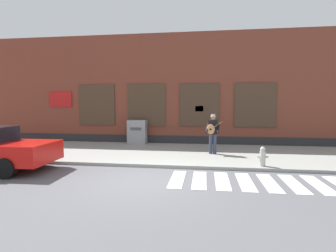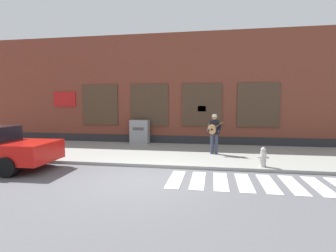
% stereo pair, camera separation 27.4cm
% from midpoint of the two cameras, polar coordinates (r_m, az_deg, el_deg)
% --- Properties ---
extents(ground_plane, '(160.00, 160.00, 0.00)m').
position_cam_midpoint_polar(ground_plane, '(8.19, -4.42, -11.74)').
color(ground_plane, '#56565B').
extents(sidewalk, '(28.00, 5.24, 0.12)m').
position_cam_midpoint_polar(sidewalk, '(12.19, 0.44, -5.89)').
color(sidewalk, gray).
rests_on(sidewalk, ground).
extents(building_backdrop, '(28.00, 4.06, 6.20)m').
position_cam_midpoint_polar(building_backdrop, '(16.55, 3.05, 7.51)').
color(building_backdrop, brown).
rests_on(building_backdrop, ground).
extents(crosswalk, '(5.20, 1.90, 0.01)m').
position_cam_midpoint_polar(crosswalk, '(8.36, 19.54, -11.63)').
color(crosswalk, silver).
rests_on(crosswalk, ground).
extents(busker, '(0.72, 0.58, 1.76)m').
position_cam_midpoint_polar(busker, '(11.69, 10.65, -1.19)').
color(busker, '#33384C').
rests_on(busker, sidewalk).
extents(utility_box, '(1.02, 0.60, 1.32)m').
position_cam_midpoint_polar(utility_box, '(14.59, -5.62, -1.27)').
color(utility_box, gray).
rests_on(utility_box, sidewalk).
extents(fire_hydrant, '(0.38, 0.20, 0.70)m').
position_cam_midpoint_polar(fire_hydrant, '(9.92, 20.77, -6.34)').
color(fire_hydrant, '#B2ADA8').
rests_on(fire_hydrant, sidewalk).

